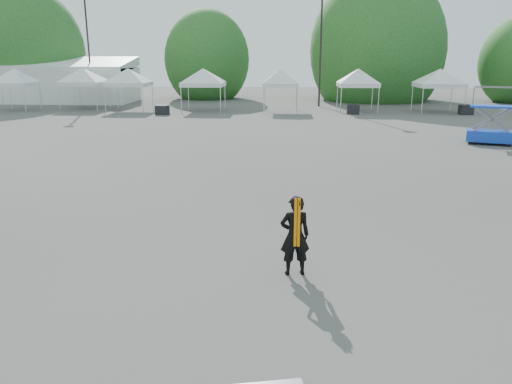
{
  "coord_description": "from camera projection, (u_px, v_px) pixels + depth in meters",
  "views": [
    {
      "loc": [
        -0.1,
        -12.54,
        4.27
      ],
      "look_at": [
        -0.69,
        -1.69,
        1.3
      ],
      "focal_mm": 35.0,
      "sensor_mm": 36.0,
      "label": 1
    }
  ],
  "objects": [
    {
      "name": "tent_e",
      "position": [
        281.0,
        72.0,
        38.81
      ],
      "size": [
        3.9,
        3.9,
        3.88
      ],
      "color": "silver",
      "rests_on": "ground"
    },
    {
      "name": "crate_west",
      "position": [
        162.0,
        110.0,
        37.51
      ],
      "size": [
        1.03,
        0.88,
        0.7
      ],
      "primitive_type": "cube",
      "rotation": [
        0.0,
        0.0,
        -0.22
      ],
      "color": "black",
      "rests_on": "ground"
    },
    {
      "name": "ground",
      "position": [
        286.0,
        223.0,
        13.2
      ],
      "size": [
        120.0,
        120.0,
        0.0
      ],
      "primitive_type": "plane",
      "color": "#474442",
      "rests_on": "ground"
    },
    {
      "name": "tent_b",
      "position": [
        83.0,
        71.0,
        41.12
      ],
      "size": [
        4.66,
        4.66,
        3.88
      ],
      "color": "silver",
      "rests_on": "ground"
    },
    {
      "name": "marquee",
      "position": [
        54.0,
        81.0,
        47.55
      ],
      "size": [
        15.0,
        6.25,
        4.23
      ],
      "color": "white",
      "rests_on": "ground"
    },
    {
      "name": "tent_a",
      "position": [
        14.0,
        72.0,
        39.71
      ],
      "size": [
        3.87,
        3.87,
        3.88
      ],
      "color": "silver",
      "rests_on": "ground"
    },
    {
      "name": "tent_d",
      "position": [
        203.0,
        72.0,
        39.53
      ],
      "size": [
        4.62,
        4.62,
        3.88
      ],
      "color": "silver",
      "rests_on": "ground"
    },
    {
      "name": "tent_f",
      "position": [
        358.0,
        72.0,
        38.92
      ],
      "size": [
        4.3,
        4.3,
        3.88
      ],
      "color": "silver",
      "rests_on": "ground"
    },
    {
      "name": "tree_mid_e",
      "position": [
        377.0,
        50.0,
        49.01
      ],
      "size": [
        5.12,
        5.12,
        7.79
      ],
      "color": "#382314",
      "rests_on": "ground"
    },
    {
      "name": "tent_c",
      "position": [
        128.0,
        72.0,
        39.72
      ],
      "size": [
        4.52,
        4.52,
        3.88
      ],
      "color": "silver",
      "rests_on": "ground"
    },
    {
      "name": "tree_far_w",
      "position": [
        26.0,
        53.0,
        49.97
      ],
      "size": [
        4.8,
        4.8,
        7.3
      ],
      "color": "#382314",
      "rests_on": "ground"
    },
    {
      "name": "light_pole_east",
      "position": [
        321.0,
        41.0,
        42.41
      ],
      "size": [
        0.6,
        0.25,
        9.8
      ],
      "color": "black",
      "rests_on": "ground"
    },
    {
      "name": "crate_mid",
      "position": [
        353.0,
        109.0,
        37.84
      ],
      "size": [
        0.94,
        0.75,
        0.71
      ],
      "primitive_type": "cube",
      "rotation": [
        0.0,
        0.0,
        -0.04
      ],
      "color": "black",
      "rests_on": "ground"
    },
    {
      "name": "scissor_lift",
      "position": [
        492.0,
        116.0,
        24.62
      ],
      "size": [
        2.43,
        1.75,
        2.83
      ],
      "rotation": [
        0.0,
        0.0,
        -0.33
      ],
      "color": "#100EB9",
      "rests_on": "ground"
    },
    {
      "name": "man",
      "position": [
        295.0,
        236.0,
        9.89
      ],
      "size": [
        0.66,
        0.49,
        1.65
      ],
      "rotation": [
        0.0,
        0.0,
        3.31
      ],
      "color": "black",
      "rests_on": "ground"
    },
    {
      "name": "tree_mid_w",
      "position": [
        207.0,
        59.0,
        51.11
      ],
      "size": [
        4.16,
        4.16,
        6.33
      ],
      "color": "#382314",
      "rests_on": "ground"
    },
    {
      "name": "light_pole_west",
      "position": [
        88.0,
        39.0,
        45.38
      ],
      "size": [
        0.6,
        0.25,
        10.3
      ],
      "color": "black",
      "rests_on": "ground"
    },
    {
      "name": "crate_east",
      "position": [
        466.0,
        110.0,
        37.51
      ],
      "size": [
        0.98,
        0.79,
        0.72
      ],
      "primitive_type": "cube",
      "rotation": [
        0.0,
        0.0,
        0.07
      ],
      "color": "black",
      "rests_on": "ground"
    },
    {
      "name": "tent_g",
      "position": [
        440.0,
        72.0,
        38.39
      ],
      "size": [
        4.73,
        4.73,
        3.88
      ],
      "color": "silver",
      "rests_on": "ground"
    }
  ]
}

